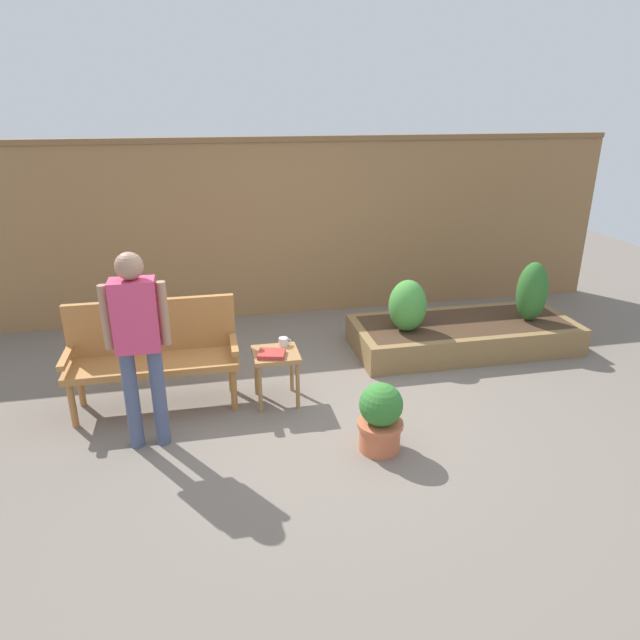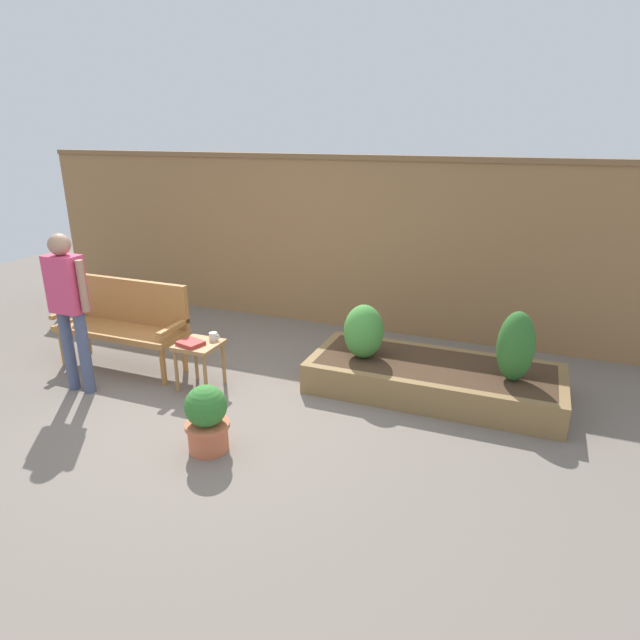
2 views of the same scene
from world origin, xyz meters
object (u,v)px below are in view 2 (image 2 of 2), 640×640
side_table (199,351)px  person_by_bench (68,300)px  book_on_table (191,343)px  garden_bench (125,318)px  shrub_far_corner (516,347)px  potted_boxwood (207,418)px  cup_on_table (214,336)px  shrub_near_bench (364,331)px

side_table → person_by_bench: 1.29m
side_table → book_on_table: 0.13m
garden_bench → book_on_table: size_ratio=6.35×
shrub_far_corner → book_on_table: bearing=-165.7°
side_table → person_by_bench: bearing=-155.7°
side_table → potted_boxwood: 1.15m
side_table → potted_boxwood: bearing=-53.7°
side_table → potted_boxwood: (0.68, -0.92, -0.11)m
cup_on_table → person_by_bench: person_by_bench is taller
cup_on_table → book_on_table: 0.24m
garden_bench → book_on_table: bearing=-14.5°
shrub_near_bench → person_by_bench: 2.81m
cup_on_table → shrub_far_corner: size_ratio=0.18×
cup_on_table → book_on_table: cup_on_table is taller
garden_bench → cup_on_table: 1.14m
book_on_table → shrub_near_bench: bearing=40.9°
book_on_table → potted_boxwood: potted_boxwood is taller
garden_bench → side_table: garden_bench is taller
potted_boxwood → shrub_near_bench: bearing=63.8°
side_table → shrub_near_bench: (1.46, 0.67, 0.17)m
book_on_table → person_by_bench: (-1.03, -0.42, 0.43)m
garden_bench → cup_on_table: bearing=-3.1°
potted_boxwood → shrub_far_corner: (2.20, 1.60, 0.34)m
garden_bench → cup_on_table: size_ratio=12.58×
shrub_near_bench → potted_boxwood: bearing=-116.2°
shrub_near_bench → cup_on_table: bearing=-158.4°
person_by_bench → cup_on_table: bearing=27.8°
cup_on_table → potted_boxwood: potted_boxwood is taller
cup_on_table → shrub_near_bench: shrub_near_bench is taller
side_table → shrub_near_bench: shrub_near_bench is taller
shrub_near_bench → shrub_far_corner: size_ratio=0.83×
book_on_table → shrub_far_corner: 3.01m
shrub_far_corner → side_table: bearing=-166.8°
book_on_table → potted_boxwood: 1.14m
potted_boxwood → shrub_near_bench: size_ratio=1.04×
cup_on_table → book_on_table: (-0.13, -0.20, -0.02)m
book_on_table → cup_on_table: bearing=70.4°
shrub_far_corner → person_by_bench: bearing=-163.6°
potted_boxwood → side_table: bearing=126.3°
garden_bench → shrub_far_corner: (3.92, 0.48, 0.08)m
potted_boxwood → person_by_bench: person_by_bench is taller
cup_on_table → shrub_near_bench: 1.48m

